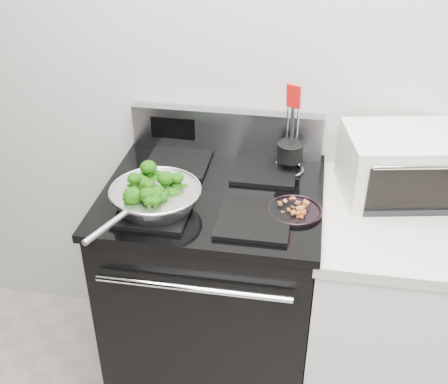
% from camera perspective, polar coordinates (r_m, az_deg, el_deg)
% --- Properties ---
extents(back_wall, '(4.00, 0.02, 2.70)m').
position_cam_1_polar(back_wall, '(2.14, 8.63, 13.41)').
color(back_wall, beige).
rests_on(back_wall, ground).
extents(gas_range, '(0.79, 0.69, 1.13)m').
position_cam_1_polar(gas_range, '(2.31, -1.01, -9.60)').
color(gas_range, black).
rests_on(gas_range, floor).
extents(counter, '(0.62, 0.68, 0.92)m').
position_cam_1_polar(counter, '(2.33, 16.17, -11.66)').
color(counter, white).
rests_on(counter, floor).
extents(skillet, '(0.32, 0.48, 0.07)m').
position_cam_1_polar(skillet, '(1.91, -7.00, -0.45)').
color(skillet, silver).
rests_on(skillet, gas_range).
extents(broccoli_pile, '(0.25, 0.25, 0.09)m').
position_cam_1_polar(broccoli_pile, '(1.90, -6.99, 0.05)').
color(broccoli_pile, black).
rests_on(broccoli_pile, skillet).
extents(bacon_plate, '(0.19, 0.19, 0.04)m').
position_cam_1_polar(bacon_plate, '(1.91, 7.21, -1.63)').
color(bacon_plate, black).
rests_on(bacon_plate, gas_range).
extents(utensil_holder, '(0.11, 0.11, 0.35)m').
position_cam_1_polar(utensil_holder, '(2.13, 6.70, 3.65)').
color(utensil_holder, silver).
rests_on(utensil_holder, gas_range).
extents(toaster_oven, '(0.46, 0.38, 0.24)m').
position_cam_1_polar(toaster_oven, '(2.11, 17.65, 2.68)').
color(toaster_oven, silver).
rests_on(toaster_oven, counter).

